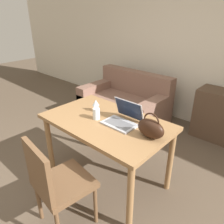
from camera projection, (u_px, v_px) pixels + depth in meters
The scene contains 9 objects.
ground_plane at pixel (65, 214), 2.13m from camera, with size 14.00×14.00×0.00m, color brown.
wall_back at pixel (199, 42), 3.35m from camera, with size 10.00×0.06×2.70m.
dining_table at pixel (106, 128), 2.29m from camera, with size 1.31×0.80×0.77m.
chair at pixel (56, 182), 1.81m from camera, with size 0.49×0.49×0.91m.
couch at pixel (125, 105), 3.85m from camera, with size 1.45×0.89×0.82m.
laptop at pixel (124, 117), 2.18m from camera, with size 0.33×0.30×0.22m.
drinking_glass at pixel (96, 114), 2.25m from camera, with size 0.07×0.07×0.12m.
wine_glass at pixel (96, 103), 2.41m from camera, with size 0.08×0.08×0.13m.
handbag at pixel (151, 128), 1.91m from camera, with size 0.26×0.13×0.24m.
Camera 1 is at (1.35, -0.80, 1.81)m, focal length 35.00 mm.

